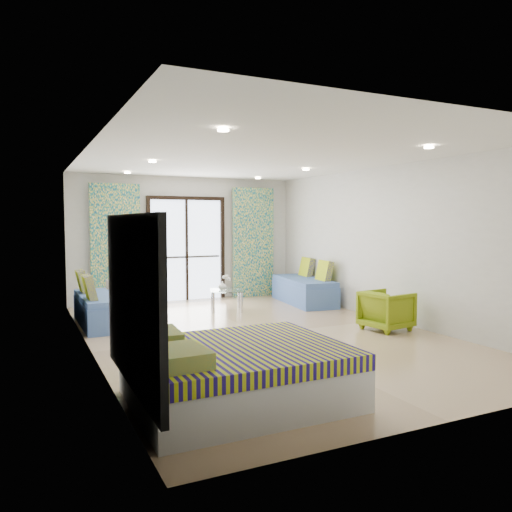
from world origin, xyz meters
name	(u,v)px	position (x,y,z in m)	size (l,w,h in m)	color
floor	(260,334)	(0.00, 0.00, 0.00)	(5.00, 7.50, 0.01)	tan
ceiling	(261,157)	(0.00, 0.00, 2.70)	(5.00, 7.50, 0.01)	silver
wall_back	(186,239)	(0.00, 3.75, 1.35)	(5.00, 0.01, 2.70)	silver
wall_front	(454,267)	(0.00, -3.75, 1.35)	(5.00, 0.01, 2.70)	silver
wall_left	(89,251)	(-2.50, 0.00, 1.35)	(0.01, 7.50, 2.70)	silver
wall_right	(389,243)	(2.50, 0.00, 1.35)	(0.01, 7.50, 2.70)	silver
balcony_door	(187,243)	(0.00, 3.72, 1.26)	(1.76, 0.08, 2.28)	black
balcony_rail	(187,257)	(0.00, 3.73, 0.95)	(1.52, 0.03, 0.04)	#595451
curtain_left	(116,245)	(-1.55, 3.57, 1.25)	(1.00, 0.10, 2.50)	silver
curtain_right	(253,242)	(1.55, 3.57, 1.25)	(1.00, 0.10, 2.50)	silver
downlight_a	(223,130)	(-1.40, -2.00, 2.67)	(0.12, 0.12, 0.02)	#FFE0B2
downlight_b	(429,147)	(1.40, -2.00, 2.67)	(0.12, 0.12, 0.02)	#FFE0B2
downlight_c	(152,162)	(-1.40, 1.00, 2.67)	(0.12, 0.12, 0.02)	#FFE0B2
downlight_d	(306,170)	(1.40, 1.00, 2.67)	(0.12, 0.12, 0.02)	#FFE0B2
downlight_e	(127,173)	(-1.40, 3.00, 2.67)	(0.12, 0.12, 0.02)	#FFE0B2
downlight_f	(258,178)	(1.40, 3.00, 2.67)	(0.12, 0.12, 0.02)	#FFE0B2
headboard	(132,301)	(-2.46, -2.51, 1.05)	(0.06, 2.10, 1.50)	black
switch_plate	(107,284)	(-2.47, -1.26, 1.05)	(0.02, 0.10, 0.10)	silver
bed	(237,373)	(-1.48, -2.51, 0.29)	(1.99, 1.62, 0.69)	silver
daybed_left	(101,308)	(-2.12, 1.76, 0.28)	(0.74, 1.84, 0.90)	#4361A0
daybed_right	(304,289)	(2.12, 2.21, 0.29)	(0.98, 1.98, 0.94)	#4361A0
coffee_table	(227,292)	(0.28, 2.09, 0.36)	(0.77, 0.77, 0.71)	silver
vase	(222,286)	(0.22, 2.15, 0.49)	(0.16, 0.17, 0.16)	white
armchair	(386,308)	(1.95, -0.61, 0.35)	(0.67, 0.63, 0.69)	olive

